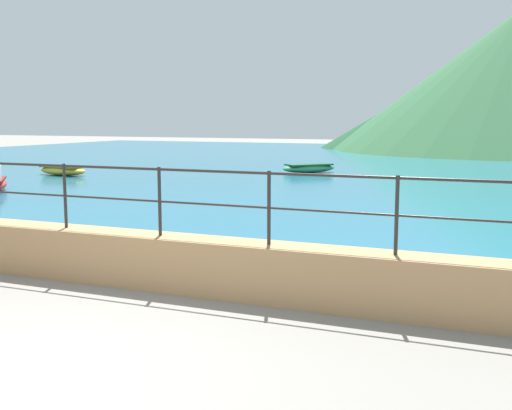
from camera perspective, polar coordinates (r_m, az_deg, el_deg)
name	(u,v)px	position (r m, az deg, el deg)	size (l,w,h in m)	color
promenade_wall	(161,261)	(8.34, -8.72, -5.13)	(20.00, 0.56, 0.70)	tan
railing	(159,189)	(8.17, -8.86, 1.47)	(18.44, 0.04, 0.90)	#282623
lake_water	(415,166)	(29.95, 14.43, 3.51)	(64.00, 44.32, 0.06)	#236B89
hill_secondary	(426,117)	(47.33, 15.37, 7.79)	(15.47, 15.47, 4.62)	#1E4C2D
boat_1	(309,168)	(24.97, 4.88, 3.41)	(2.23, 2.29, 0.36)	#338C59
boat_3	(63,170)	(24.96, -17.31, 3.08)	(2.42, 1.28, 0.36)	gold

